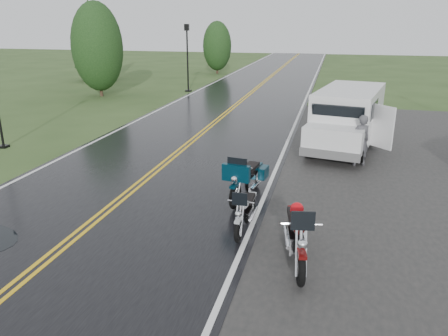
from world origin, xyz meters
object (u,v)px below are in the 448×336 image
Objects in this scene: motorcycle_red at (302,254)px; person_at_van at (360,141)px; van_white at (311,126)px; motorcycle_silver at (239,221)px; motorcycle_teal at (235,186)px; lamp_post_far_left at (188,58)px.

motorcycle_red is 7.80m from person_at_van.
van_white is 3.36× the size of person_at_van.
motorcycle_silver is 1.08× the size of person_at_van.
motorcycle_teal is 20.44m from lamp_post_far_left.
van_white is (1.12, 6.96, 0.59)m from motorcycle_silver.
motorcycle_silver is 0.32× the size of van_white.
person_at_van is (1.66, -0.62, -0.28)m from van_white.
person_at_van is at bearing 63.00° from motorcycle_teal.
van_white is at bearing 81.29° from motorcycle_teal.
motorcycle_silver is at bearing -88.12° from van_white.
motorcycle_teal is (-1.91, 3.07, -0.02)m from motorcycle_red.
motorcycle_teal is 1.32× the size of person_at_van.
lamp_post_far_left is at bearing 103.42° from motorcycle_red.
van_white is (1.59, 5.24, 0.46)m from motorcycle_teal.
motorcycle_silver is 0.41× the size of lamp_post_far_left.
van_white is 1.80m from person_at_van.
motorcycle_red is 1.03× the size of motorcycle_teal.
van_white is at bearing 82.30° from motorcycle_red.
motorcycle_teal is at bearing 112.02° from motorcycle_red.
person_at_van is 0.38× the size of lamp_post_far_left.
lamp_post_far_left is at bearing 134.92° from van_white.
motorcycle_silver is 6.93m from person_at_van.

